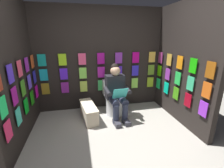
{
  "coord_description": "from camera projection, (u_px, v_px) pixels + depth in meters",
  "views": [
    {
      "loc": [
        0.53,
        1.79,
        1.73
      ],
      "look_at": [
        -0.09,
        -1.03,
        0.85
      ],
      "focal_mm": 24.96,
      "sensor_mm": 36.0,
      "label": 1
    }
  ],
  "objects": [
    {
      "name": "comic_longbox_near",
      "position": [
        89.0,
        112.0,
        3.36
      ],
      "size": [
        0.37,
        0.8,
        0.34
      ],
      "rotation": [
        0.0,
        0.0,
        0.15
      ],
      "color": "beige",
      "rests_on": "ground"
    },
    {
      "name": "display_wall_left",
      "position": [
        183.0,
        65.0,
        3.12
      ],
      "size": [
        0.14,
        1.87,
        2.39
      ],
      "color": "black",
      "rests_on": "ground"
    },
    {
      "name": "display_wall_right",
      "position": [
        15.0,
        72.0,
        2.49
      ],
      "size": [
        0.14,
        1.87,
        2.39
      ],
      "color": "black",
      "rests_on": "ground"
    },
    {
      "name": "toilet",
      "position": [
        113.0,
        100.0,
        3.6
      ],
      "size": [
        0.42,
        0.57,
        0.77
      ],
      "rotation": [
        0.0,
        0.0,
        0.09
      ],
      "color": "white",
      "rests_on": "ground"
    },
    {
      "name": "person_reading",
      "position": [
        117.0,
        92.0,
        3.31
      ],
      "size": [
        0.55,
        0.71,
        1.19
      ],
      "rotation": [
        0.0,
        0.0,
        0.09
      ],
      "color": "black",
      "rests_on": "ground"
    },
    {
      "name": "display_wall_back",
      "position": [
        100.0,
        60.0,
        3.73
      ],
      "size": [
        3.07,
        0.14,
        2.39
      ],
      "color": "black",
      "rests_on": "ground"
    },
    {
      "name": "ground_plane",
      "position": [
        121.0,
        160.0,
        2.28
      ],
      "size": [
        30.0,
        30.0,
        0.0
      ],
      "primitive_type": "plane",
      "color": "#9E998E"
    }
  ]
}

